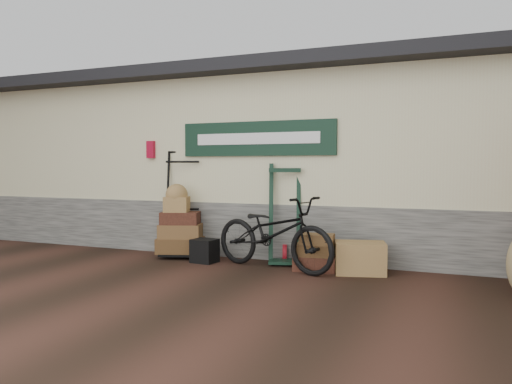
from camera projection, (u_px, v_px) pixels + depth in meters
ground at (251, 273)px, 7.06m from camera, size 80.00×80.00×0.00m
station_building at (306, 161)px, 9.51m from camera, size 14.40×4.10×3.20m
porter_trolley at (183, 202)px, 8.40m from camera, size 1.07×0.93×1.81m
green_barrow at (285, 214)px, 7.73m from camera, size 0.67×0.62×1.55m
suitcase_stack at (315, 252)px, 7.22m from camera, size 0.65×0.45×0.54m
wicker_hamper at (360, 258)px, 6.99m from camera, size 0.78×0.61×0.45m
black_trunk at (205, 251)px, 7.81m from camera, size 0.40×0.36×0.37m
bicycle at (273, 228)px, 7.27m from camera, size 1.30×2.19×1.20m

